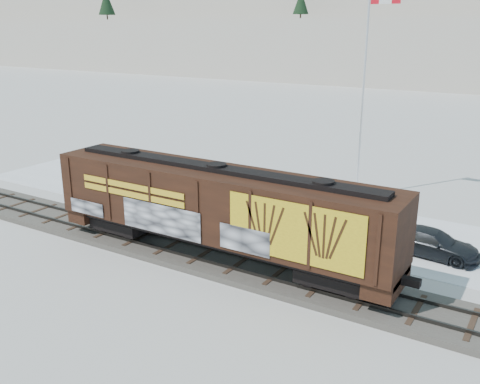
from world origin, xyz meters
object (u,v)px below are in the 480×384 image
Objects in this scene: car_silver at (109,178)px; car_white at (335,211)px; hopper_railcar at (217,206)px; car_dark at (432,243)px; flagpole at (363,121)px.

car_silver is 16.03m from car_white.
hopper_railcar is 3.82× the size of car_dark.
hopper_railcar reaches higher than car_dark.
hopper_railcar is 13.64m from flagpole.
car_silver is at bearing 154.90° from hopper_railcar.
flagpole is at bearing 46.44° from car_dark.
car_white is (2.82, 7.55, -1.99)m from hopper_railcar.
hopper_railcar reaches higher than car_white.
flagpole is at bearing -55.94° from car_silver.
hopper_railcar is at bearing 152.28° from car_white.
car_silver is 0.87× the size of car_white.
car_white is at bearing 69.52° from hopper_railcar.
car_dark is (21.53, -0.04, -0.07)m from car_silver.
car_silver is at bearing 95.14° from car_dark.
car_silver is at bearing 87.76° from car_white.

